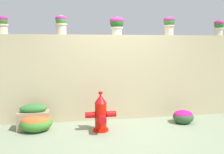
{
  "coord_description": "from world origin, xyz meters",
  "views": [
    {
      "loc": [
        -0.98,
        -3.95,
        1.67
      ],
      "look_at": [
        -0.14,
        1.03,
        0.96
      ],
      "focal_mm": 37.74,
      "sensor_mm": 36.0,
      "label": 1
    }
  ],
  "objects_px": {
    "potted_plant_3": "(169,24)",
    "planter_box": "(34,117)",
    "potted_plant_2": "(117,24)",
    "flower_bush_left": "(183,116)",
    "fire_hydrant": "(101,114)",
    "flower_bush_right": "(36,122)",
    "potted_plant_0": "(2,23)",
    "potted_plant_4": "(219,26)",
    "potted_plant_1": "(61,23)"
  },
  "relations": [
    {
      "from": "planter_box",
      "to": "fire_hydrant",
      "type": "bearing_deg",
      "value": -13.87
    },
    {
      "from": "potted_plant_0",
      "to": "potted_plant_3",
      "type": "relative_size",
      "value": 0.9
    },
    {
      "from": "potted_plant_4",
      "to": "potted_plant_2",
      "type": "bearing_deg",
      "value": -179.35
    },
    {
      "from": "fire_hydrant",
      "to": "flower_bush_left",
      "type": "height_order",
      "value": "fire_hydrant"
    },
    {
      "from": "potted_plant_4",
      "to": "fire_hydrant",
      "type": "relative_size",
      "value": 0.48
    },
    {
      "from": "potted_plant_2",
      "to": "flower_bush_left",
      "type": "xyz_separation_m",
      "value": [
        1.33,
        -0.65,
        -1.97
      ]
    },
    {
      "from": "flower_bush_left",
      "to": "flower_bush_right",
      "type": "distance_m",
      "value": 3.03
    },
    {
      "from": "potted_plant_1",
      "to": "flower_bush_right",
      "type": "relative_size",
      "value": 0.67
    },
    {
      "from": "potted_plant_1",
      "to": "flower_bush_left",
      "type": "distance_m",
      "value": 3.26
    },
    {
      "from": "potted_plant_3",
      "to": "fire_hydrant",
      "type": "relative_size",
      "value": 0.56
    },
    {
      "from": "potted_plant_0",
      "to": "potted_plant_4",
      "type": "bearing_deg",
      "value": -0.06
    },
    {
      "from": "potted_plant_0",
      "to": "flower_bush_left",
      "type": "distance_m",
      "value": 4.25
    },
    {
      "from": "potted_plant_0",
      "to": "planter_box",
      "type": "distance_m",
      "value": 2.03
    },
    {
      "from": "potted_plant_0",
      "to": "flower_bush_left",
      "type": "relative_size",
      "value": 0.89
    },
    {
      "from": "potted_plant_1",
      "to": "planter_box",
      "type": "bearing_deg",
      "value": -138.59
    },
    {
      "from": "potted_plant_1",
      "to": "planter_box",
      "type": "height_order",
      "value": "potted_plant_1"
    },
    {
      "from": "potted_plant_0",
      "to": "potted_plant_3",
      "type": "height_order",
      "value": "potted_plant_3"
    },
    {
      "from": "potted_plant_1",
      "to": "flower_bush_left",
      "type": "xyz_separation_m",
      "value": [
        2.53,
        -0.64,
        -1.96
      ]
    },
    {
      "from": "potted_plant_3",
      "to": "flower_bush_right",
      "type": "xyz_separation_m",
      "value": [
        -2.93,
        -0.62,
        -1.96
      ]
    },
    {
      "from": "potted_plant_3",
      "to": "planter_box",
      "type": "bearing_deg",
      "value": -169.8
    },
    {
      "from": "potted_plant_0",
      "to": "flower_bush_left",
      "type": "bearing_deg",
      "value": -10.49
    },
    {
      "from": "flower_bush_left",
      "to": "flower_bush_right",
      "type": "xyz_separation_m",
      "value": [
        -3.03,
        0.06,
        0.02
      ]
    },
    {
      "from": "potted_plant_0",
      "to": "fire_hydrant",
      "type": "height_order",
      "value": "potted_plant_0"
    },
    {
      "from": "potted_plant_0",
      "to": "flower_bush_left",
      "type": "xyz_separation_m",
      "value": [
        3.72,
        -0.69,
        -1.95
      ]
    },
    {
      "from": "fire_hydrant",
      "to": "flower_bush_left",
      "type": "xyz_separation_m",
      "value": [
        1.79,
        0.18,
        -0.19
      ]
    },
    {
      "from": "potted_plant_4",
      "to": "flower_bush_right",
      "type": "relative_size",
      "value": 0.61
    },
    {
      "from": "potted_plant_3",
      "to": "planter_box",
      "type": "xyz_separation_m",
      "value": [
        -2.99,
        -0.54,
        -1.89
      ]
    },
    {
      "from": "fire_hydrant",
      "to": "flower_bush_right",
      "type": "distance_m",
      "value": 1.27
    },
    {
      "from": "flower_bush_right",
      "to": "planter_box",
      "type": "distance_m",
      "value": 0.12
    },
    {
      "from": "fire_hydrant",
      "to": "planter_box",
      "type": "distance_m",
      "value": 1.34
    },
    {
      "from": "potted_plant_0",
      "to": "potted_plant_2",
      "type": "bearing_deg",
      "value": -0.8
    },
    {
      "from": "potted_plant_4",
      "to": "flower_bush_right",
      "type": "bearing_deg",
      "value": -171.6
    },
    {
      "from": "potted_plant_2",
      "to": "flower_bush_left",
      "type": "distance_m",
      "value": 2.46
    },
    {
      "from": "potted_plant_2",
      "to": "potted_plant_4",
      "type": "xyz_separation_m",
      "value": [
        2.49,
        0.03,
        -0.02
      ]
    },
    {
      "from": "potted_plant_0",
      "to": "fire_hydrant",
      "type": "relative_size",
      "value": 0.5
    },
    {
      "from": "potted_plant_1",
      "to": "flower_bush_left",
      "type": "bearing_deg",
      "value": -14.25
    },
    {
      "from": "potted_plant_4",
      "to": "fire_hydrant",
      "type": "bearing_deg",
      "value": -163.81
    },
    {
      "from": "fire_hydrant",
      "to": "planter_box",
      "type": "bearing_deg",
      "value": 166.13
    },
    {
      "from": "planter_box",
      "to": "flower_bush_left",
      "type": "bearing_deg",
      "value": -2.69
    },
    {
      "from": "potted_plant_1",
      "to": "potted_plant_4",
      "type": "height_order",
      "value": "potted_plant_1"
    },
    {
      "from": "fire_hydrant",
      "to": "flower_bush_right",
      "type": "height_order",
      "value": "fire_hydrant"
    },
    {
      "from": "planter_box",
      "to": "potted_plant_2",
      "type": "bearing_deg",
      "value": 16.15
    },
    {
      "from": "potted_plant_1",
      "to": "fire_hydrant",
      "type": "bearing_deg",
      "value": -48.05
    },
    {
      "from": "potted_plant_1",
      "to": "fire_hydrant",
      "type": "xyz_separation_m",
      "value": [
        0.73,
        -0.82,
        -1.77
      ]
    },
    {
      "from": "potted_plant_1",
      "to": "flower_bush_right",
      "type": "bearing_deg",
      "value": -131.12
    },
    {
      "from": "fire_hydrant",
      "to": "flower_bush_left",
      "type": "bearing_deg",
      "value": 5.59
    },
    {
      "from": "flower_bush_right",
      "to": "potted_plant_3",
      "type": "bearing_deg",
      "value": 11.94
    },
    {
      "from": "planter_box",
      "to": "flower_bush_right",
      "type": "bearing_deg",
      "value": -54.88
    },
    {
      "from": "potted_plant_2",
      "to": "potted_plant_1",
      "type": "bearing_deg",
      "value": -179.39
    },
    {
      "from": "flower_bush_left",
      "to": "flower_bush_right",
      "type": "relative_size",
      "value": 0.71
    }
  ]
}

